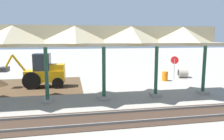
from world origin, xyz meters
TOP-DOWN VIEW (x-y plane):
  - ground_plane at (0.00, 0.00)m, footprint 120.00×120.00m
  - dirt_work_zone at (10.81, -0.55)m, footprint 10.29×7.00m
  - platform_canopy at (8.07, 4.61)m, footprint 23.31×3.20m
  - rail_tracks at (0.00, 8.32)m, footprint 60.00×2.58m
  - stop_sign at (-3.50, -1.02)m, footprint 0.66×0.43m
  - backhoe at (8.81, 0.15)m, footprint 5.14×1.86m
  - concrete_pipe at (-4.86, -1.80)m, footprint 1.13×1.20m
  - traffic_barrel at (-2.27, -0.45)m, footprint 0.56×0.56m

SIDE VIEW (x-z plane):
  - ground_plane at x=0.00m, z-range 0.00..0.00m
  - dirt_work_zone at x=10.81m, z-range 0.00..0.01m
  - rail_tracks at x=0.00m, z-range -0.05..0.10m
  - traffic_barrel at x=-2.27m, z-range 0.00..0.90m
  - concrete_pipe at x=-4.86m, z-range 0.00..0.99m
  - backhoe at x=8.81m, z-range -0.14..2.68m
  - stop_sign at x=-3.50m, z-range 0.50..2.79m
  - platform_canopy at x=8.07m, z-range 1.72..6.62m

